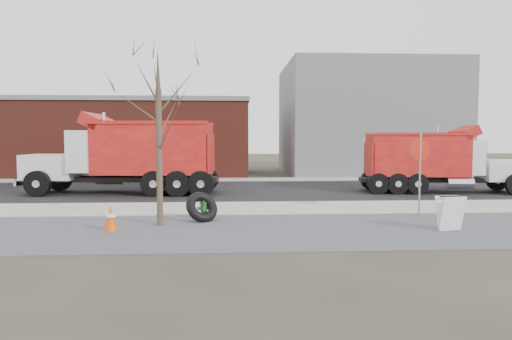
{
  "coord_description": "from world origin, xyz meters",
  "views": [
    {
      "loc": [
        -1.09,
        -16.05,
        2.59
      ],
      "look_at": [
        -0.17,
        0.91,
        1.4
      ],
      "focal_mm": 32.0,
      "sensor_mm": 36.0,
      "label": 1
    }
  ],
  "objects": [
    {
      "name": "dump_truck_red_b",
      "position": [
        -5.78,
        5.28,
        1.88
      ],
      "size": [
        8.83,
        3.02,
        3.69
      ],
      "rotation": [
        0.0,
        0.0,
        3.08
      ],
      "color": "black",
      "rests_on": "ground"
    },
    {
      "name": "sidewalk",
      "position": [
        0.0,
        0.25,
        0.03
      ],
      "size": [
        60.0,
        2.5,
        0.06
      ],
      "primitive_type": "cube",
      "color": "#9E9B93",
      "rests_on": "ground"
    },
    {
      "name": "bare_tree",
      "position": [
        -3.2,
        -2.6,
        3.3
      ],
      "size": [
        3.2,
        3.2,
        5.2
      ],
      "color": "#382D23",
      "rests_on": "ground"
    },
    {
      "name": "traffic_cone_near",
      "position": [
        -4.44,
        -3.35,
        0.37
      ],
      "size": [
        0.39,
        0.39,
        0.74
      ],
      "color": "#DC4D06",
      "rests_on": "ground"
    },
    {
      "name": "building_grey",
      "position": [
        9.0,
        18.0,
        4.0
      ],
      "size": [
        12.0,
        10.0,
        8.0
      ],
      "color": "slate",
      "rests_on": "ground"
    },
    {
      "name": "road",
      "position": [
        0.0,
        6.3,
        0.01
      ],
      "size": [
        60.0,
        9.4,
        0.02
      ],
      "primitive_type": "cube",
      "color": "black",
      "rests_on": "ground"
    },
    {
      "name": "far_sidewalk",
      "position": [
        0.0,
        12.0,
        0.03
      ],
      "size": [
        60.0,
        2.0,
        0.06
      ],
      "primitive_type": "cube",
      "color": "#9E9B93",
      "rests_on": "ground"
    },
    {
      "name": "stop_sign",
      "position": [
        5.14,
        -1.35,
        1.91
      ],
      "size": [
        0.75,
        0.17,
        2.8
      ],
      "rotation": [
        0.0,
        0.0,
        -0.21
      ],
      "color": "gray",
      "rests_on": "ground"
    },
    {
      "name": "gravel_verge",
      "position": [
        0.0,
        -3.5,
        0.01
      ],
      "size": [
        60.0,
        5.0,
        0.03
      ],
      "primitive_type": "cube",
      "color": "slate",
      "rests_on": "ground"
    },
    {
      "name": "sandwich_board",
      "position": [
        4.97,
        -3.84,
        0.52
      ],
      "size": [
        0.78,
        0.58,
        0.98
      ],
      "rotation": [
        0.0,
        0.0,
        0.21
      ],
      "color": "white",
      "rests_on": "ground"
    },
    {
      "name": "dump_truck_red_a",
      "position": [
        8.6,
        5.04,
        1.59
      ],
      "size": [
        7.82,
        2.92,
        3.13
      ],
      "rotation": [
        0.0,
        0.0,
        -0.11
      ],
      "color": "black",
      "rests_on": "ground"
    },
    {
      "name": "ground",
      "position": [
        0.0,
        0.0,
        0.0
      ],
      "size": [
        120.0,
        120.0,
        0.0
      ],
      "primitive_type": "plane",
      "color": "#383328",
      "rests_on": "ground"
    },
    {
      "name": "building_brick",
      "position": [
        -10.0,
        17.0,
        2.65
      ],
      "size": [
        20.2,
        8.2,
        5.3
      ],
      "color": "maroon",
      "rests_on": "ground"
    },
    {
      "name": "fire_hydrant",
      "position": [
        -1.96,
        -1.75,
        0.35
      ],
      "size": [
        0.43,
        0.42,
        0.77
      ],
      "rotation": [
        0.0,
        0.0,
        0.14
      ],
      "color": "#256232",
      "rests_on": "ground"
    },
    {
      "name": "truck_tire",
      "position": [
        -2.01,
        -1.99,
        0.46
      ],
      "size": [
        1.31,
        1.24,
        1.02
      ],
      "color": "black",
      "rests_on": "ground"
    },
    {
      "name": "curb",
      "position": [
        0.0,
        1.55,
        0.06
      ],
      "size": [
        60.0,
        0.15,
        0.11
      ],
      "primitive_type": "cube",
      "color": "#9E9B93",
      "rests_on": "ground"
    }
  ]
}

